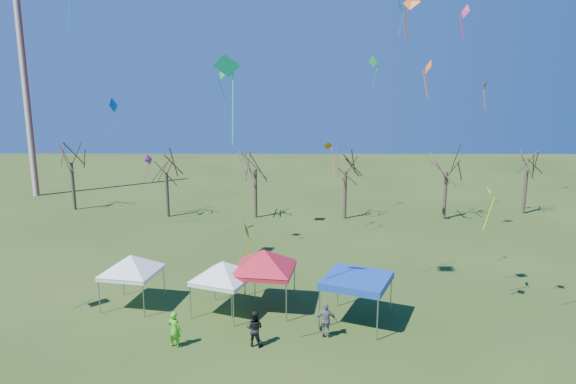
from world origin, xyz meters
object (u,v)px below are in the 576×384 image
radio_mast (25,83)px  tent_white_west (131,258)px  tree_0 (70,146)px  person_dark (255,328)px  tent_white_mid (223,265)px  tree_2 (255,152)px  person_green (174,329)px  person_grey (326,320)px  tree_1 (165,156)px  tree_3 (346,154)px  tree_5 (528,155)px  tent_red (264,254)px  tree_4 (448,155)px  tent_blue (357,281)px

radio_mast → tent_white_west: size_ratio=6.41×
tree_0 → person_dark: bearing=-53.8°
tree_0 → tent_white_mid: 30.15m
radio_mast → person_dark: 45.13m
tree_2 → person_dark: (1.61, -24.42, -5.41)m
person_green → person_grey: size_ratio=1.00×
tent_white_west → tree_1: bearing=97.8°
tree_0 → person_green: tree_0 is taller
tree_1 → tree_3: (16.80, -0.60, 0.29)m
tree_5 → tent_red: bearing=-137.9°
tree_5 → person_grey: tree_5 is taller
tree_2 → tree_4: bearing=-1.2°
tree_3 → tent_white_mid: size_ratio=2.16×
tree_0 → tree_3: 27.09m
tree_4 → tent_blue: tree_4 is taller
radio_mast → tent_red: radio_mast is taller
tent_white_west → tent_red: 7.51m
tree_1 → tent_blue: tree_1 is taller
tree_5 → person_dark: size_ratio=4.22×
tent_red → tent_blue: (4.94, -1.73, -0.88)m
tent_white_mid → tree_1: bearing=110.9°
tent_blue → person_dark: 5.95m
tree_5 → person_dark: 36.11m
tree_2 → tent_white_west: tree_2 is taller
tree_4 → tree_5: bearing=13.9°
tree_3 → person_grey: bearing=-98.1°
tree_5 → tent_blue: size_ratio=1.76×
tree_0 → tent_red: (20.35, -23.18, -3.27)m
tree_1 → tent_white_mid: bearing=-69.1°
tent_red → person_green: bearing=-132.8°
radio_mast → tree_0: 11.45m
person_dark → tree_3: bearing=-90.1°
tree_4 → tent_blue: bearing=-116.9°
tree_5 → tent_red: size_ratio=1.67×
tree_0 → person_dark: (20.10, -27.43, -5.60)m
tent_blue → person_grey: (-1.69, -1.67, -1.44)m
tent_red → radio_mast: bearing=132.7°
radio_mast → tree_4: bearing=-13.0°
tent_blue → person_green: tent_blue is taller
tree_1 → person_grey: size_ratio=4.21×
tent_white_mid → person_green: tent_white_mid is taller
tent_white_west → person_green: 6.12m
tree_5 → tree_4: bearing=-166.1°
radio_mast → person_green: bearing=-55.6°
tree_2 → tree_5: bearing=3.7°
tree_5 → tree_1: bearing=-177.6°
tree_1 → tree_4: size_ratio=0.96×
person_green → tree_0: bearing=-42.1°
tent_red → tree_1: bearing=116.7°
radio_mast → person_grey: bearing=-47.2°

